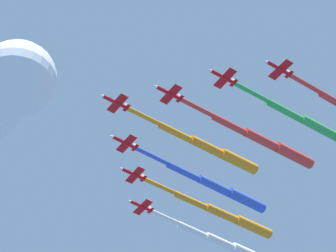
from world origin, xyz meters
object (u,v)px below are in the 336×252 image
object	(u,v)px
jet_port_inner	(264,141)
jet_starboard_outer	(222,242)
jet_starboard_inner	(217,187)
jet_port_mid	(321,129)
jet_starboard_mid	(224,214)
jet_lead	(209,148)

from	to	relation	value
jet_port_inner	jet_starboard_outer	world-z (taller)	jet_starboard_outer
jet_starboard_inner	jet_port_mid	size ratio (longest dim) A/B	0.97
jet_port_inner	jet_starboard_outer	xyz separation A→B (m)	(24.28, -48.32, 1.55)
jet_port_mid	jet_starboard_mid	distance (m)	49.22
jet_starboard_outer	jet_starboard_inner	bearing A→B (deg)	99.76
jet_starboard_inner	jet_port_mid	world-z (taller)	jet_port_mid
jet_starboard_inner	jet_starboard_mid	xyz separation A→B (m)	(1.20, -16.46, 1.77)
jet_port_inner	jet_port_mid	size ratio (longest dim) A/B	0.95
jet_port_mid	jet_lead	bearing A→B (deg)	5.80
jet_lead	jet_port_mid	xyz separation A→B (m)	(-35.65, -3.62, 2.51)
jet_lead	jet_port_mid	distance (m)	35.92
jet_lead	jet_port_mid	world-z (taller)	jet_port_mid
jet_lead	jet_starboard_inner	distance (m)	18.13
jet_lead	jet_starboard_mid	world-z (taller)	jet_starboard_mid
jet_port_mid	jet_starboard_mid	world-z (taller)	jet_port_mid
jet_port_mid	jet_starboard_outer	size ratio (longest dim) A/B	1.07
jet_port_inner	jet_starboard_inner	bearing A→B (deg)	-41.56
jet_starboard_outer	jet_port_inner	bearing A→B (deg)	116.67
jet_starboard_mid	jet_starboard_outer	size ratio (longest dim) A/B	1.04
jet_port_inner	jet_starboard_mid	xyz separation A→B (m)	(20.04, -33.16, 1.32)
jet_port_inner	jet_starboard_inner	distance (m)	25.18
jet_port_inner	jet_port_mid	bearing A→B (deg)	-172.94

